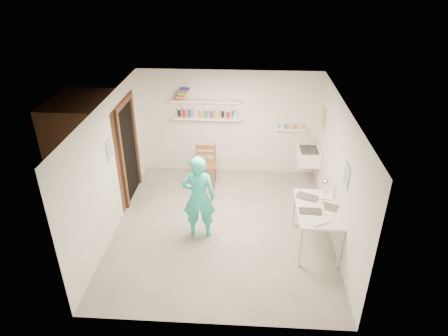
# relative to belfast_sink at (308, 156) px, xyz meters

# --- Properties ---
(floor) EXTENTS (4.00, 4.50, 0.02)m
(floor) POSITION_rel_belfast_sink_xyz_m (-1.75, -1.70, -0.71)
(floor) COLOR slate
(floor) RESTS_ON ground
(ceiling) EXTENTS (4.00, 4.50, 0.02)m
(ceiling) POSITION_rel_belfast_sink_xyz_m (-1.75, -1.70, 1.71)
(ceiling) COLOR silver
(ceiling) RESTS_ON wall_back
(wall_back) EXTENTS (4.00, 0.02, 2.40)m
(wall_back) POSITION_rel_belfast_sink_xyz_m (-1.75, 0.56, 0.50)
(wall_back) COLOR silver
(wall_back) RESTS_ON ground
(wall_front) EXTENTS (4.00, 0.02, 2.40)m
(wall_front) POSITION_rel_belfast_sink_xyz_m (-1.75, -3.96, 0.50)
(wall_front) COLOR silver
(wall_front) RESTS_ON ground
(wall_left) EXTENTS (0.02, 4.50, 2.40)m
(wall_left) POSITION_rel_belfast_sink_xyz_m (-3.76, -1.70, 0.50)
(wall_left) COLOR silver
(wall_left) RESTS_ON ground
(wall_right) EXTENTS (0.02, 4.50, 2.40)m
(wall_right) POSITION_rel_belfast_sink_xyz_m (0.26, -1.70, 0.50)
(wall_right) COLOR silver
(wall_right) RESTS_ON ground
(doorway_recess) EXTENTS (0.02, 0.90, 2.00)m
(doorway_recess) POSITION_rel_belfast_sink_xyz_m (-3.74, -0.65, 0.30)
(doorway_recess) COLOR black
(doorway_recess) RESTS_ON wall_left
(corridor_box) EXTENTS (1.40, 1.50, 2.10)m
(corridor_box) POSITION_rel_belfast_sink_xyz_m (-4.45, -0.65, 0.35)
(corridor_box) COLOR brown
(corridor_box) RESTS_ON ground
(door_lintel) EXTENTS (0.06, 1.05, 0.10)m
(door_lintel) POSITION_rel_belfast_sink_xyz_m (-3.72, -0.65, 1.35)
(door_lintel) COLOR brown
(door_lintel) RESTS_ON wall_left
(door_jamb_near) EXTENTS (0.06, 0.10, 2.00)m
(door_jamb_near) POSITION_rel_belfast_sink_xyz_m (-3.72, -1.15, 0.30)
(door_jamb_near) COLOR brown
(door_jamb_near) RESTS_ON ground
(door_jamb_far) EXTENTS (0.06, 0.10, 2.00)m
(door_jamb_far) POSITION_rel_belfast_sink_xyz_m (-3.72, -0.15, 0.30)
(door_jamb_far) COLOR brown
(door_jamb_far) RESTS_ON ground
(shelf_lower) EXTENTS (1.50, 0.22, 0.03)m
(shelf_lower) POSITION_rel_belfast_sink_xyz_m (-2.25, 0.43, 0.65)
(shelf_lower) COLOR white
(shelf_lower) RESTS_ON wall_back
(shelf_upper) EXTENTS (1.50, 0.22, 0.03)m
(shelf_upper) POSITION_rel_belfast_sink_xyz_m (-2.25, 0.43, 1.05)
(shelf_upper) COLOR white
(shelf_upper) RESTS_ON wall_back
(ledge_shelf) EXTENTS (0.70, 0.14, 0.03)m
(ledge_shelf) POSITION_rel_belfast_sink_xyz_m (-0.40, 0.47, 0.42)
(ledge_shelf) COLOR white
(ledge_shelf) RESTS_ON wall_back
(poster_left) EXTENTS (0.01, 0.28, 0.36)m
(poster_left) POSITION_rel_belfast_sink_xyz_m (-3.74, -1.65, 0.85)
(poster_left) COLOR #334C7F
(poster_left) RESTS_ON wall_left
(poster_right_a) EXTENTS (0.01, 0.34, 0.42)m
(poster_right_a) POSITION_rel_belfast_sink_xyz_m (0.24, 0.10, 0.85)
(poster_right_a) COLOR #995933
(poster_right_a) RESTS_ON wall_right
(poster_right_b) EXTENTS (0.01, 0.30, 0.38)m
(poster_right_b) POSITION_rel_belfast_sink_xyz_m (0.24, -2.25, 0.80)
(poster_right_b) COLOR #3F724C
(poster_right_b) RESTS_ON wall_right
(belfast_sink) EXTENTS (0.48, 0.60, 0.30)m
(belfast_sink) POSITION_rel_belfast_sink_xyz_m (0.00, 0.00, 0.00)
(belfast_sink) COLOR white
(belfast_sink) RESTS_ON wall_right
(man) EXTENTS (0.60, 0.41, 1.59)m
(man) POSITION_rel_belfast_sink_xyz_m (-2.15, -1.94, 0.10)
(man) COLOR #25BAAD
(man) RESTS_ON ground
(wall_clock) EXTENTS (0.29, 0.05, 0.29)m
(wall_clock) POSITION_rel_belfast_sink_xyz_m (-2.14, -1.72, 0.36)
(wall_clock) COLOR beige
(wall_clock) RESTS_ON man
(wooden_chair) EXTENTS (0.47, 0.45, 1.00)m
(wooden_chair) POSITION_rel_belfast_sink_xyz_m (-2.23, -0.15, -0.20)
(wooden_chair) COLOR brown
(wooden_chair) RESTS_ON ground
(work_table) EXTENTS (0.71, 1.19, 0.79)m
(work_table) POSITION_rel_belfast_sink_xyz_m (-0.11, -2.13, -0.30)
(work_table) COLOR silver
(work_table) RESTS_ON ground
(desk_lamp) EXTENTS (0.15, 0.15, 0.15)m
(desk_lamp) POSITION_rel_belfast_sink_xyz_m (0.09, -1.66, 0.31)
(desk_lamp) COLOR silver
(desk_lamp) RESTS_ON work_table
(spray_cans) EXTENTS (1.34, 0.06, 0.17)m
(spray_cans) POSITION_rel_belfast_sink_xyz_m (-2.25, 0.43, 0.75)
(spray_cans) COLOR black
(spray_cans) RESTS_ON shelf_lower
(book_stack) EXTENTS (0.34, 0.14, 0.25)m
(book_stack) POSITION_rel_belfast_sink_xyz_m (-2.77, 0.43, 1.19)
(book_stack) COLOR red
(book_stack) RESTS_ON shelf_upper
(ledge_pots) EXTENTS (0.48, 0.07, 0.09)m
(ledge_pots) POSITION_rel_belfast_sink_xyz_m (-0.40, 0.47, 0.48)
(ledge_pots) COLOR silver
(ledge_pots) RESTS_ON ledge_shelf
(papers) EXTENTS (0.30, 0.22, 0.03)m
(papers) POSITION_rel_belfast_sink_xyz_m (-0.11, -2.13, 0.11)
(papers) COLOR silver
(papers) RESTS_ON work_table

